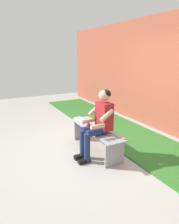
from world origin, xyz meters
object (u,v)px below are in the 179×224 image
at_px(apple, 88,125).
at_px(book_open, 81,120).
at_px(bench_near, 96,134).
at_px(person_seated, 98,121).

distance_m(apple, book_open, 0.43).
distance_m(bench_near, book_open, 0.59).
xyz_separation_m(apple, book_open, (0.43, -0.04, -0.03)).
relative_size(bench_near, person_seated, 1.23).
distance_m(person_seated, apple, 0.44).
bearing_deg(book_open, bench_near, -173.09).
bearing_deg(book_open, apple, 175.68).
distance_m(bench_near, apple, 0.24).
bearing_deg(bench_near, book_open, 6.12).
distance_m(person_seated, book_open, 0.85).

